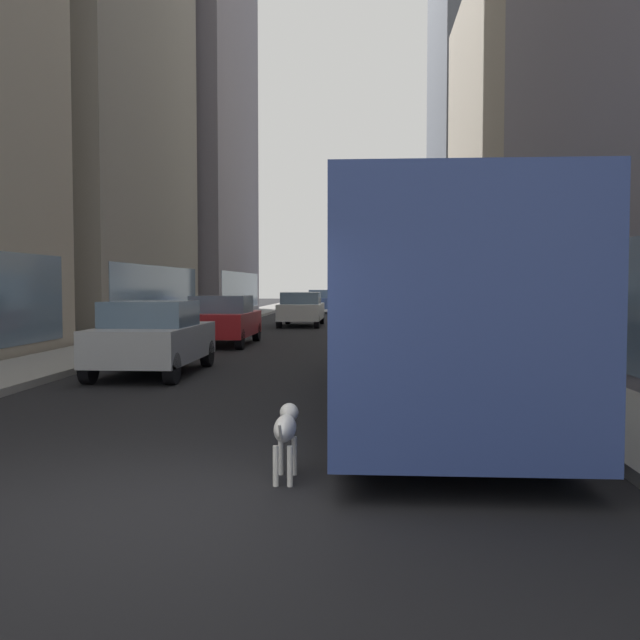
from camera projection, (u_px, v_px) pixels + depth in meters
ground_plane at (334, 319)px, 41.15m from camera, size 120.00×120.00×0.00m
sidewalk_left at (237, 317)px, 41.51m from camera, size 2.40×110.00×0.15m
sidewalk_right at (432, 318)px, 40.78m from camera, size 2.40×110.00×0.15m
building_left_far at (157, 9)px, 46.36m from camera, size 11.14×14.88×40.08m
building_right_mid at (560, 143)px, 36.70m from camera, size 8.94×22.71×18.67m
building_right_far at (489, 67)px, 57.98m from camera, size 8.69×16.61×39.72m
transit_bus at (422, 296)px, 11.81m from camera, size 2.78×11.53×3.05m
car_red_coupe at (223, 320)px, 23.07m from camera, size 1.91×4.16×1.62m
car_grey_wagon at (357, 301)px, 51.42m from camera, size 1.80×4.24×1.62m
car_silver_sedan at (153, 337)px, 15.48m from camera, size 1.90×3.97×1.62m
car_blue_hatchback at (322, 301)px, 49.80m from camera, size 1.88×4.11×1.62m
car_white_van at (301, 309)px, 33.74m from camera, size 1.93×4.50×1.62m
box_truck at (381, 290)px, 44.00m from camera, size 2.30×7.50×3.05m
dalmatian_dog at (286, 429)px, 7.16m from camera, size 0.22×0.96×0.72m
traffic_light_near at (594, 250)px, 9.44m from camera, size 0.24×0.41×3.40m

